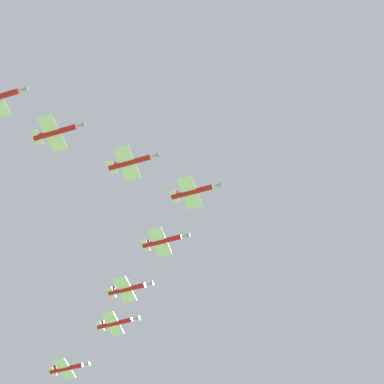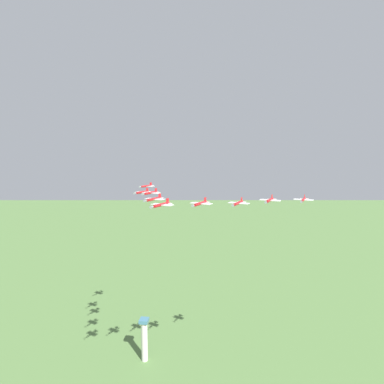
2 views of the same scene
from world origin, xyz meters
TOP-DOWN VIEW (x-y plane):
  - jet_lead at (-1.59, -18.97)m, footprint 12.84×9.88m
  - jet_port_inner at (-8.17, -3.56)m, footprint 12.84×9.88m
  - jet_starboard_inner at (-16.83, -25.95)m, footprint 12.84×9.88m
  - jet_port_outer at (-16.83, 12.66)m, footprint 12.84×9.88m
  - jet_starboard_outer at (-34.14, -32.13)m, footprint 12.84×9.88m
  - jet_center_rear at (-20.18, 26.82)m, footprint 12.84×9.88m
  - jet_starboard_trail at (-34.39, 45.18)m, footprint 12.84×9.88m

SIDE VIEW (x-z plane):
  - jet_starboard_trail at x=-34.39m, z-range 117.69..120.39m
  - jet_port_outer at x=-16.83m, z-range 118.03..120.72m
  - jet_port_inner at x=-8.17m, z-range 118.87..121.56m
  - jet_lead at x=-1.59m, z-range 119.06..121.75m
  - jet_center_rear at x=-20.18m, z-range 119.10..121.80m
  - jet_starboard_inner at x=-16.83m, z-range 119.25..121.94m
  - jet_starboard_outer at x=-34.14m, z-range 120.09..122.79m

